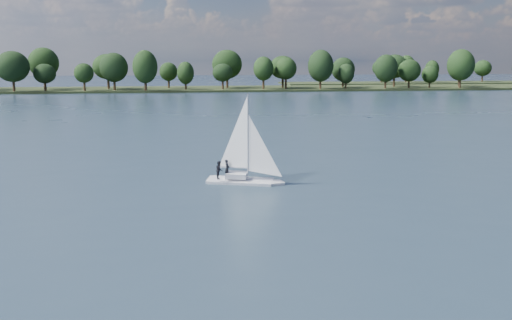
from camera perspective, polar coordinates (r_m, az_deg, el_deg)
The scene contains 5 objects.
ground at distance 120.77m, azimuth -5.64°, elevation 4.34°, with size 700.00×700.00×0.00m, color #233342.
far_shore at distance 232.43m, azimuth -7.08°, elevation 6.97°, with size 660.00×40.00×1.50m, color black.
far_shore_back at distance 325.79m, azimuth 22.30°, elevation 7.13°, with size 220.00×30.00×1.40m, color black.
sailboat at distance 54.13m, azimuth -1.53°, elevation 0.23°, with size 7.05×4.04×8.96m.
treeline at distance 228.33m, azimuth -8.69°, elevation 8.96°, with size 562.79×74.11×18.78m.
Camera 1 is at (-6.04, -20.06, 11.59)m, focal length 40.00 mm.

